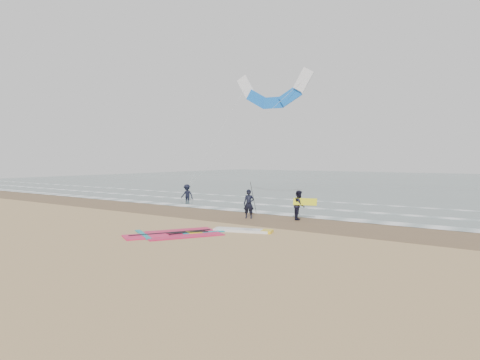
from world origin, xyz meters
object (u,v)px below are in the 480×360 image
Objects in this scene: person_standing at (249,204)px; person_wading at (187,190)px; person_walking at (299,205)px; surf_kite at (273,93)px; windsurf_rig at (198,233)px.

person_wading reaches higher than person_standing.
person_walking is 0.18× the size of surf_kite.
person_wading is (-10.29, 10.66, 0.80)m from windsurf_rig.
surf_kite reaches higher than person_walking.
windsurf_rig is 3.44× the size of person_standing.
windsurf_rig is 0.62× the size of surf_kite.
surf_kite is at bearing 18.11° from person_walking.
surf_kite is (-4.01, 9.39, 7.69)m from person_standing.
person_wading is at bearing 133.98° from windsurf_rig.
person_walking is 0.97× the size of person_wading.
person_standing is 0.18× the size of surf_kite.
person_walking is 12.77m from person_wading.
person_wading is (-9.49, 5.33, 0.01)m from person_standing.
person_standing is 0.98× the size of person_wading.
surf_kite is (5.48, 4.07, 7.68)m from person_wading.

